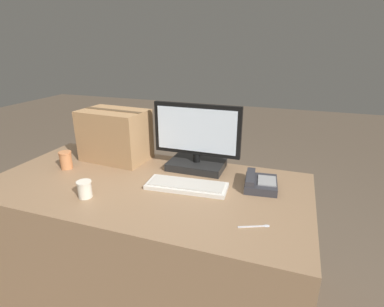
{
  "coord_description": "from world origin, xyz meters",
  "views": [
    {
      "loc": [
        0.75,
        -1.35,
        1.49
      ],
      "look_at": [
        0.22,
        0.17,
        0.89
      ],
      "focal_mm": 28.0,
      "sensor_mm": 36.0,
      "label": 1
    }
  ],
  "objects_px": {
    "keyboard": "(187,186)",
    "spoon": "(258,226)",
    "paper_cup_left": "(66,160)",
    "cardboard_box": "(115,135)",
    "monitor": "(197,144)",
    "paper_cup_right": "(85,189)",
    "desk_phone": "(260,183)"
  },
  "relations": [
    {
      "from": "paper_cup_right",
      "to": "cardboard_box",
      "type": "bearing_deg",
      "value": 105.34
    },
    {
      "from": "monitor",
      "to": "spoon",
      "type": "height_order",
      "value": "monitor"
    },
    {
      "from": "paper_cup_left",
      "to": "spoon",
      "type": "distance_m",
      "value": 1.25
    },
    {
      "from": "keyboard",
      "to": "spoon",
      "type": "distance_m",
      "value": 0.48
    },
    {
      "from": "monitor",
      "to": "paper_cup_right",
      "type": "bearing_deg",
      "value": -127.86
    },
    {
      "from": "spoon",
      "to": "desk_phone",
      "type": "bearing_deg",
      "value": 73.28
    },
    {
      "from": "paper_cup_right",
      "to": "spoon",
      "type": "height_order",
      "value": "paper_cup_right"
    },
    {
      "from": "keyboard",
      "to": "paper_cup_right",
      "type": "distance_m",
      "value": 0.53
    },
    {
      "from": "desk_phone",
      "to": "paper_cup_right",
      "type": "bearing_deg",
      "value": -160.05
    },
    {
      "from": "monitor",
      "to": "keyboard",
      "type": "relative_size",
      "value": 1.2
    },
    {
      "from": "keyboard",
      "to": "paper_cup_right",
      "type": "xyz_separation_m",
      "value": [
        -0.46,
        -0.27,
        0.03
      ]
    },
    {
      "from": "paper_cup_left",
      "to": "cardboard_box",
      "type": "height_order",
      "value": "cardboard_box"
    },
    {
      "from": "desk_phone",
      "to": "monitor",
      "type": "bearing_deg",
      "value": 155.31
    },
    {
      "from": "monitor",
      "to": "spoon",
      "type": "xyz_separation_m",
      "value": [
        0.45,
        -0.52,
        -0.16
      ]
    },
    {
      "from": "monitor",
      "to": "keyboard",
      "type": "distance_m",
      "value": 0.31
    },
    {
      "from": "paper_cup_left",
      "to": "cardboard_box",
      "type": "distance_m",
      "value": 0.34
    },
    {
      "from": "monitor",
      "to": "keyboard",
      "type": "xyz_separation_m",
      "value": [
        0.03,
        -0.27,
        -0.15
      ]
    },
    {
      "from": "keyboard",
      "to": "paper_cup_right",
      "type": "bearing_deg",
      "value": -153.9
    },
    {
      "from": "keyboard",
      "to": "desk_phone",
      "type": "relative_size",
      "value": 1.99
    },
    {
      "from": "monitor",
      "to": "paper_cup_left",
      "type": "relative_size",
      "value": 4.94
    },
    {
      "from": "keyboard",
      "to": "spoon",
      "type": "relative_size",
      "value": 3.36
    },
    {
      "from": "keyboard",
      "to": "desk_phone",
      "type": "distance_m",
      "value": 0.4
    },
    {
      "from": "spoon",
      "to": "monitor",
      "type": "bearing_deg",
      "value": 107.87
    },
    {
      "from": "monitor",
      "to": "paper_cup_right",
      "type": "height_order",
      "value": "monitor"
    },
    {
      "from": "paper_cup_right",
      "to": "spoon",
      "type": "xyz_separation_m",
      "value": [
        0.87,
        0.02,
        -0.04
      ]
    },
    {
      "from": "keyboard",
      "to": "spoon",
      "type": "bearing_deg",
      "value": -34.5
    },
    {
      "from": "paper_cup_right",
      "to": "keyboard",
      "type": "bearing_deg",
      "value": 30.42
    },
    {
      "from": "spoon",
      "to": "keyboard",
      "type": "bearing_deg",
      "value": 126.5
    },
    {
      "from": "monitor",
      "to": "paper_cup_right",
      "type": "xyz_separation_m",
      "value": [
        -0.42,
        -0.54,
        -0.12
      ]
    },
    {
      "from": "keyboard",
      "to": "paper_cup_left",
      "type": "height_order",
      "value": "paper_cup_left"
    },
    {
      "from": "desk_phone",
      "to": "cardboard_box",
      "type": "height_order",
      "value": "cardboard_box"
    },
    {
      "from": "keyboard",
      "to": "spoon",
      "type": "xyz_separation_m",
      "value": [
        0.42,
        -0.24,
        -0.01
      ]
    }
  ]
}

